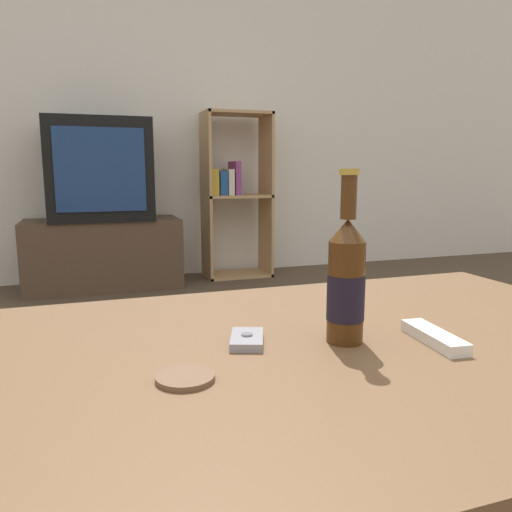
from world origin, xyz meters
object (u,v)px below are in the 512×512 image
at_px(television, 99,170).
at_px(bookshelf, 233,192).
at_px(cell_phone, 247,339).
at_px(beer_bottle, 345,281).
at_px(tv_stand, 104,254).
at_px(remote_control, 434,337).

distance_m(television, bookshelf, 0.95).
bearing_deg(cell_phone, beer_bottle, 5.74).
relative_size(tv_stand, cell_phone, 9.65).
xyz_separation_m(television, remote_control, (0.44, -2.78, -0.28)).
bearing_deg(remote_control, tv_stand, 104.20).
height_order(tv_stand, television, television).
distance_m(television, cell_phone, 2.70).
bearing_deg(cell_phone, remote_control, 1.50).
relative_size(bookshelf, cell_phone, 11.54).
xyz_separation_m(television, cell_phone, (0.14, -2.68, -0.28)).
relative_size(beer_bottle, remote_control, 1.92).
distance_m(television, remote_control, 2.83).
bearing_deg(bookshelf, beer_bottle, -102.67).
height_order(tv_stand, bookshelf, bookshelf).
distance_m(cell_phone, remote_control, 0.31).
distance_m(television, beer_bottle, 2.74).
xyz_separation_m(tv_stand, television, (0.00, -0.00, 0.55)).
height_order(television, bookshelf, bookshelf).
bearing_deg(cell_phone, tv_stand, 112.87).
bearing_deg(television, tv_stand, 90.00).
bearing_deg(beer_bottle, television, 96.32).
xyz_separation_m(tv_stand, beer_bottle, (0.30, -2.72, 0.37)).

